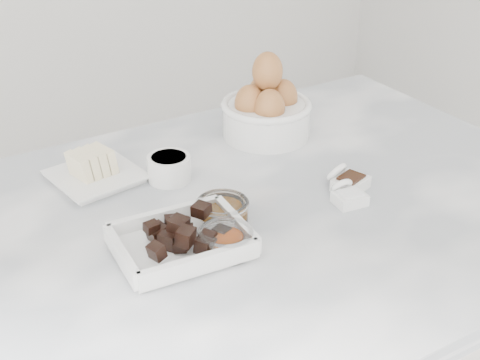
% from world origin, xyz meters
% --- Properties ---
extents(marble_slab, '(1.20, 0.80, 0.04)m').
position_xyz_m(marble_slab, '(0.00, 0.00, 0.92)').
color(marble_slab, silver).
rests_on(marble_slab, cabinet).
extents(chocolate_dish, '(0.21, 0.17, 0.05)m').
position_xyz_m(chocolate_dish, '(-0.13, -0.05, 0.96)').
color(chocolate_dish, white).
rests_on(chocolate_dish, marble_slab).
extents(butter_plate, '(0.16, 0.16, 0.06)m').
position_xyz_m(butter_plate, '(-0.16, 0.22, 0.96)').
color(butter_plate, white).
rests_on(butter_plate, marble_slab).
extents(sugar_ramekin, '(0.08, 0.08, 0.05)m').
position_xyz_m(sugar_ramekin, '(-0.05, 0.16, 0.97)').
color(sugar_ramekin, white).
rests_on(sugar_ramekin, marble_slab).
extents(egg_bowl, '(0.18, 0.18, 0.17)m').
position_xyz_m(egg_bowl, '(0.20, 0.22, 1.00)').
color(egg_bowl, white).
rests_on(egg_bowl, marble_slab).
extents(honey_bowl, '(0.09, 0.09, 0.04)m').
position_xyz_m(honey_bowl, '(-0.04, -0.01, 0.96)').
color(honey_bowl, white).
rests_on(honey_bowl, marble_slab).
extents(zest_bowl, '(0.08, 0.08, 0.04)m').
position_xyz_m(zest_bowl, '(-0.07, -0.08, 0.96)').
color(zest_bowl, white).
rests_on(zest_bowl, marble_slab).
extents(vanilla_spoon, '(0.07, 0.08, 0.04)m').
position_xyz_m(vanilla_spoon, '(0.20, -0.03, 0.95)').
color(vanilla_spoon, white).
rests_on(vanilla_spoon, marble_slab).
extents(salt_spoon, '(0.06, 0.07, 0.04)m').
position_xyz_m(salt_spoon, '(0.17, -0.07, 0.95)').
color(salt_spoon, white).
rests_on(salt_spoon, marble_slab).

